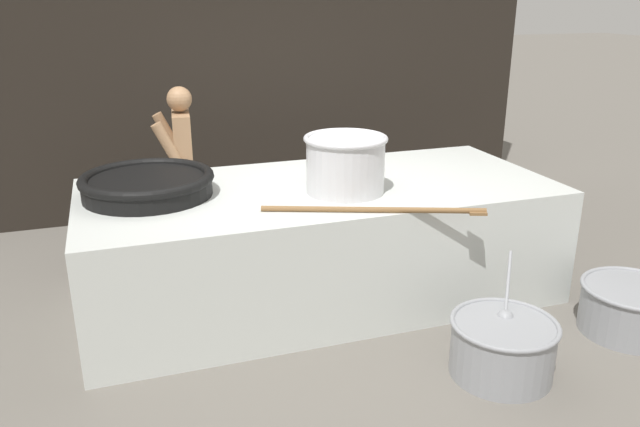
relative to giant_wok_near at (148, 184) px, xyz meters
The scene contains 9 objects.
ground_plane 1.69m from the giant_wok_near, ahead, with size 60.00×60.00×0.00m, color #666059.
back_wall 2.93m from the giant_wok_near, 60.95° to the left, with size 6.81×0.24×4.26m, color black.
hearth_platform 1.45m from the giant_wok_near, ahead, with size 3.75×1.67×0.95m.
giant_wok_near is the anchor object (origin of this frame).
stock_pot 1.50m from the giant_wok_near, 14.71° to the right, with size 0.64×0.64×0.44m.
stirring_paddle 1.78m from the giant_wok_near, 31.09° to the right, with size 1.50×0.62×0.04m.
cook 1.11m from the giant_wok_near, 69.58° to the left, with size 0.40×0.61×1.62m.
prep_bowl_vegetables 2.79m from the giant_wok_near, 39.00° to the right, with size 0.71×0.82×0.67m.
prep_bowl_meat 3.73m from the giant_wok_near, 24.60° to the right, with size 0.74×0.74×0.37m.
Camera 1 is at (-1.54, -4.52, 2.39)m, focal length 35.00 mm.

